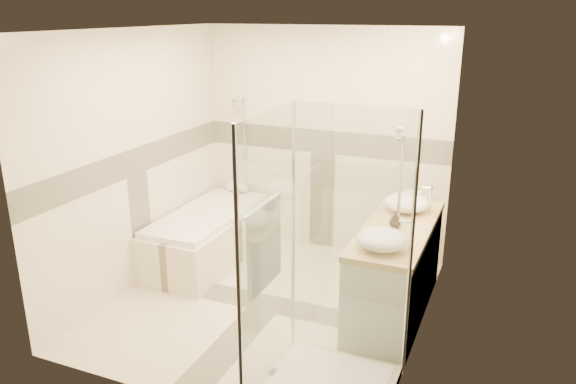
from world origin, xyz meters
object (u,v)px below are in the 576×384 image
at_px(amenity_bottle_a, 395,220).
at_px(vessel_sink_far, 382,239).
at_px(shower_enclosure, 316,326).
at_px(vessel_sink_near, 406,202).
at_px(bathtub, 208,233).
at_px(amenity_bottle_b, 395,220).
at_px(vanity, 395,270).

bearing_deg(amenity_bottle_a, vessel_sink_far, -90.00).
distance_m(shower_enclosure, vessel_sink_near, 1.77).
distance_m(bathtub, shower_enclosure, 2.47).
bearing_deg(amenity_bottle_b, vessel_sink_near, 90.00).
bearing_deg(bathtub, vanity, -9.25).
relative_size(shower_enclosure, amenity_bottle_b, 15.18).
height_order(vessel_sink_near, amenity_bottle_b, vessel_sink_near).
height_order(amenity_bottle_a, amenity_bottle_b, amenity_bottle_a).
height_order(vanity, vessel_sink_far, vessel_sink_far).
distance_m(vanity, amenity_bottle_a, 0.50).
bearing_deg(shower_enclosure, bathtub, 138.90).
bearing_deg(bathtub, vessel_sink_far, -22.44).
relative_size(vessel_sink_near, amenity_bottle_a, 2.79).
bearing_deg(shower_enclosure, amenity_bottle_b, 77.50).
xyz_separation_m(vessel_sink_near, amenity_bottle_a, (0.00, -0.47, -0.01)).
bearing_deg(vessel_sink_far, vanity, 87.84).
height_order(bathtub, vessel_sink_far, vessel_sink_far).
distance_m(shower_enclosure, amenity_bottle_b, 1.33).
distance_m(shower_enclosure, amenity_bottle_a, 1.32).
bearing_deg(vanity, shower_enclosure, -102.97).
bearing_deg(vessel_sink_far, vessel_sink_near, 90.00).
bearing_deg(vessel_sink_far, amenity_bottle_b, 90.00).
height_order(vanity, shower_enclosure, shower_enclosure).
distance_m(bathtub, vessel_sink_far, 2.39).
bearing_deg(bathtub, amenity_bottle_a, -10.62).
xyz_separation_m(shower_enclosure, vessel_sink_far, (0.27, 0.74, 0.43)).
height_order(bathtub, vessel_sink_near, vessel_sink_near).
bearing_deg(amenity_bottle_b, shower_enclosure, -102.50).
bearing_deg(vessel_sink_near, vessel_sink_far, -90.00).
xyz_separation_m(vessel_sink_near, vessel_sink_far, (0.00, -0.95, -0.00)).
distance_m(vanity, vessel_sink_near, 0.66).
relative_size(bathtub, amenity_bottle_b, 12.65).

